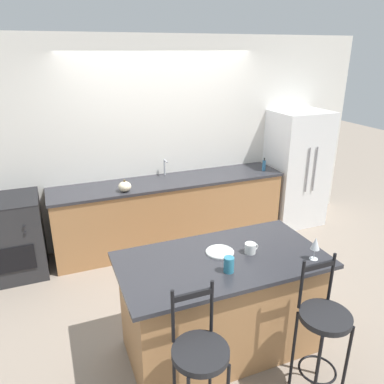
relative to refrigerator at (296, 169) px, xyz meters
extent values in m
plane|color=gray|center=(-1.97, -0.34, -0.85)|extent=(18.00, 18.00, 0.00)
cube|color=silver|center=(-1.97, 0.35, 0.50)|extent=(6.00, 0.07, 2.70)
cube|color=#A87547|center=(-1.97, 0.03, -0.41)|extent=(3.04, 0.63, 0.88)
cube|color=#2D2D33|center=(-1.97, 0.03, 0.05)|extent=(3.08, 0.67, 0.03)
cube|color=black|center=(-1.97, 0.03, 0.06)|extent=(0.56, 0.35, 0.01)
cylinder|color=#ADAFB5|center=(-1.97, 0.25, 0.18)|extent=(0.02, 0.02, 0.22)
cylinder|color=#ADAFB5|center=(-1.97, 0.19, 0.28)|extent=(0.02, 0.12, 0.02)
cube|color=#A87547|center=(-2.20, -1.99, -0.41)|extent=(1.59, 0.78, 0.88)
cube|color=#2D2D33|center=(-2.20, -1.99, 0.05)|extent=(1.71, 0.90, 0.03)
cube|color=white|center=(0.00, 0.00, 0.00)|extent=(0.78, 0.66, 1.70)
cylinder|color=#939399|center=(-0.06, -0.34, 0.08)|extent=(0.02, 0.02, 0.65)
cylinder|color=#939399|center=(0.06, -0.34, 0.08)|extent=(0.02, 0.02, 0.65)
cube|color=#28282B|center=(-3.97, 0.00, -0.38)|extent=(0.78, 0.66, 0.93)
cube|color=black|center=(-3.97, -0.33, -0.50)|extent=(0.56, 0.01, 0.30)
cube|color=black|center=(-3.97, 0.00, 0.09)|extent=(0.78, 0.66, 0.02)
cylinder|color=black|center=(-3.75, -0.34, -0.12)|extent=(0.03, 0.02, 0.03)
cylinder|color=black|center=(-3.75, -0.34, -0.20)|extent=(0.03, 0.02, 0.03)
cylinder|color=black|center=(-2.55, -2.54, -0.50)|extent=(0.02, 0.02, 0.70)
cylinder|color=#232326|center=(-2.68, -2.68, -0.13)|extent=(0.37, 0.37, 0.04)
cylinder|color=black|center=(-2.82, -2.54, 0.09)|extent=(0.02, 0.02, 0.40)
cylinder|color=black|center=(-2.55, -2.54, 0.09)|extent=(0.02, 0.02, 0.40)
cube|color=black|center=(-2.68, -2.54, 0.22)|extent=(0.27, 0.02, 0.04)
cylinder|color=black|center=(-1.85, -2.83, -0.50)|extent=(0.02, 0.02, 0.70)
cylinder|color=black|center=(-1.58, -2.83, -0.50)|extent=(0.02, 0.02, 0.70)
cylinder|color=black|center=(-1.85, -2.56, -0.50)|extent=(0.02, 0.02, 0.70)
cylinder|color=black|center=(-1.58, -2.56, -0.50)|extent=(0.02, 0.02, 0.70)
torus|color=black|center=(-1.71, -2.70, -0.63)|extent=(0.29, 0.29, 0.02)
cylinder|color=#232326|center=(-1.71, -2.70, -0.13)|extent=(0.37, 0.37, 0.04)
cylinder|color=black|center=(-1.85, -2.56, 0.09)|extent=(0.02, 0.02, 0.40)
cylinder|color=black|center=(-1.58, -2.56, 0.09)|extent=(0.02, 0.02, 0.40)
cube|color=black|center=(-1.71, -2.56, 0.22)|extent=(0.27, 0.02, 0.04)
cylinder|color=white|center=(-2.18, -1.90, 0.07)|extent=(0.24, 0.24, 0.01)
torus|color=white|center=(-2.18, -1.90, 0.08)|extent=(0.23, 0.23, 0.01)
cylinder|color=white|center=(-1.51, -2.28, 0.07)|extent=(0.07, 0.07, 0.00)
cylinder|color=white|center=(-1.51, -2.28, 0.12)|extent=(0.01, 0.01, 0.09)
cone|color=white|center=(-1.51, -2.28, 0.21)|extent=(0.07, 0.07, 0.10)
cylinder|color=white|center=(-1.94, -2.00, 0.11)|extent=(0.09, 0.09, 0.09)
torus|color=white|center=(-1.90, -2.00, 0.11)|extent=(0.06, 0.01, 0.06)
cylinder|color=teal|center=(-2.24, -2.19, 0.13)|extent=(0.08, 0.08, 0.12)
ellipsoid|color=beige|center=(-2.60, -0.17, 0.13)|extent=(0.15, 0.15, 0.12)
cylinder|color=brown|center=(-2.60, -0.17, 0.20)|extent=(0.02, 0.02, 0.02)
cylinder|color=teal|center=(-0.62, -0.09, 0.14)|extent=(0.05, 0.05, 0.15)
cylinder|color=black|center=(-0.62, -0.09, 0.23)|extent=(0.02, 0.02, 0.04)
camera|label=1|loc=(-3.41, -4.37, 1.67)|focal=35.00mm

